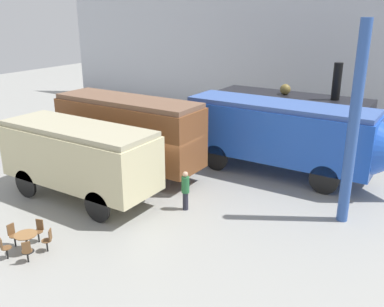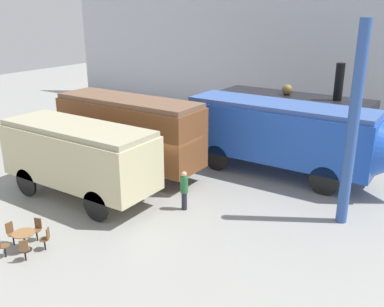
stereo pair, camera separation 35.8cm
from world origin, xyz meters
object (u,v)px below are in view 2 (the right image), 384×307
Objects in this scene: cafe_table_near at (24,237)px; steam_locomotive at (293,118)px; streamlined_locomotive at (294,134)px; cafe_chair_0 at (2,245)px; passenger_coach_wooden at (129,129)px; visitor_person at (184,189)px; passenger_coach_vintage at (79,154)px.

steam_locomotive is at bearing 76.86° from cafe_table_near.
streamlined_locomotive is 13.30m from cafe_table_near.
streamlined_locomotive is 13.36× the size of cafe_chair_0.
visitor_person is at bearing -23.21° from passenger_coach_wooden.
visitor_person is at bearing 18.45° from passenger_coach_vintage.
passenger_coach_vintage is (-7.14, -7.68, -0.19)m from streamlined_locomotive.
passenger_coach_vintage reaches higher than visitor_person.
steam_locomotive is 5.14× the size of visitor_person.
streamlined_locomotive is at bearing -5.60° from cafe_chair_0.
passenger_coach_vintage is at bearing 111.74° from cafe_table_near.
passenger_coach_vintage reaches higher than cafe_table_near.
streamlined_locomotive reaches higher than cafe_chair_0.
visitor_person is at bearing -94.74° from steam_locomotive.
cafe_table_near is (-3.78, -16.18, -1.46)m from steam_locomotive.
passenger_coach_vintage is at bearing -114.93° from steam_locomotive.
cafe_table_near is at bearing -103.14° from steam_locomotive.
steam_locomotive is at bearing 55.30° from passenger_coach_wooden.
cafe_table_near is at bearing 0.00° from cafe_chair_0.
visitor_person is at bearing -112.13° from streamlined_locomotive.
passenger_coach_vintage is (0.19, -3.63, -0.25)m from passenger_coach_wooden.
visitor_person is (2.92, 5.89, 0.42)m from cafe_table_near.
steam_locomotive is 17.44m from cafe_chair_0.
streamlined_locomotive is (1.64, -4.16, 0.30)m from steam_locomotive.
streamlined_locomotive reaches higher than passenger_coach_vintage.
cafe_table_near is (1.91, -7.96, -1.82)m from passenger_coach_wooden.
visitor_person reaches higher than cafe_table_near.
cafe_table_near is at bearing -76.48° from passenger_coach_wooden.
passenger_coach_wooden is 1.07× the size of passenger_coach_vintage.
passenger_coach_wooden is at bearing 29.22° from cafe_chair_0.
passenger_coach_vintage is at bearing -87.07° from passenger_coach_wooden.
streamlined_locomotive is at bearing 67.87° from visitor_person.
passenger_coach_wooden is 8.39m from cafe_table_near.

